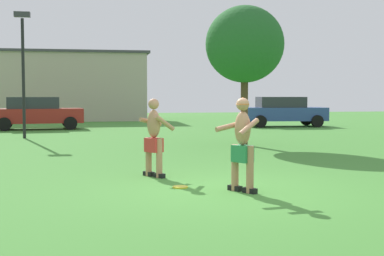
{
  "coord_description": "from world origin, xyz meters",
  "views": [
    {
      "loc": [
        -2.29,
        -9.05,
        1.7
      ],
      "look_at": [
        -0.4,
        1.03,
        1.05
      ],
      "focal_mm": 49.56,
      "sensor_mm": 36.0,
      "label": 1
    }
  ],
  "objects_px": {
    "player_with_cap": "(242,141)",
    "player_in_red": "(154,136)",
    "lamp_post": "(23,59)",
    "tree_left_field": "(245,45)",
    "car_blue_far_end": "(283,111)",
    "car_red_mid_lot": "(36,113)",
    "frisbee": "(180,187)"
  },
  "relations": [
    {
      "from": "player_with_cap",
      "to": "lamp_post",
      "type": "distance_m",
      "value": 13.77
    },
    {
      "from": "player_in_red",
      "to": "car_red_mid_lot",
      "type": "xyz_separation_m",
      "value": [
        -3.95,
        16.01,
        -0.02
      ]
    },
    {
      "from": "player_with_cap",
      "to": "player_in_red",
      "type": "bearing_deg",
      "value": 123.4
    },
    {
      "from": "player_in_red",
      "to": "car_blue_far_end",
      "type": "relative_size",
      "value": 0.36
    },
    {
      "from": "player_in_red",
      "to": "car_blue_far_end",
      "type": "xyz_separation_m",
      "value": [
        8.74,
        15.99,
        -0.02
      ]
    },
    {
      "from": "player_in_red",
      "to": "car_red_mid_lot",
      "type": "relative_size",
      "value": 0.36
    },
    {
      "from": "frisbee",
      "to": "player_in_red",
      "type": "bearing_deg",
      "value": 102.98
    },
    {
      "from": "frisbee",
      "to": "car_red_mid_lot",
      "type": "distance_m",
      "value": 17.93
    },
    {
      "from": "player_with_cap",
      "to": "tree_left_field",
      "type": "xyz_separation_m",
      "value": [
        2.44,
        8.24,
        2.45
      ]
    },
    {
      "from": "player_in_red",
      "to": "lamp_post",
      "type": "height_order",
      "value": "lamp_post"
    },
    {
      "from": "player_in_red",
      "to": "tree_left_field",
      "type": "relative_size",
      "value": 0.35
    },
    {
      "from": "player_in_red",
      "to": "car_blue_far_end",
      "type": "bearing_deg",
      "value": 61.33
    },
    {
      "from": "player_in_red",
      "to": "car_red_mid_lot",
      "type": "distance_m",
      "value": 16.5
    },
    {
      "from": "tree_left_field",
      "to": "player_in_red",
      "type": "bearing_deg",
      "value": -120.94
    },
    {
      "from": "frisbee",
      "to": "player_with_cap",
      "type": "bearing_deg",
      "value": -31.65
    },
    {
      "from": "player_with_cap",
      "to": "player_in_red",
      "type": "height_order",
      "value": "player_with_cap"
    },
    {
      "from": "car_red_mid_lot",
      "to": "lamp_post",
      "type": "relative_size",
      "value": 0.92
    },
    {
      "from": "player_in_red",
      "to": "frisbee",
      "type": "xyz_separation_m",
      "value": [
        0.32,
        -1.38,
        -0.83
      ]
    },
    {
      "from": "player_in_red",
      "to": "lamp_post",
      "type": "bearing_deg",
      "value": 110.08
    },
    {
      "from": "player_with_cap",
      "to": "frisbee",
      "type": "relative_size",
      "value": 5.82
    },
    {
      "from": "player_with_cap",
      "to": "car_red_mid_lot",
      "type": "height_order",
      "value": "player_with_cap"
    },
    {
      "from": "car_red_mid_lot",
      "to": "tree_left_field",
      "type": "bearing_deg",
      "value": -51.72
    },
    {
      "from": "player_in_red",
      "to": "car_blue_far_end",
      "type": "distance_m",
      "value": 18.22
    },
    {
      "from": "car_blue_far_end",
      "to": "lamp_post",
      "type": "height_order",
      "value": "lamp_post"
    },
    {
      "from": "car_red_mid_lot",
      "to": "frisbee",
      "type": "bearing_deg",
      "value": -76.2
    },
    {
      "from": "player_with_cap",
      "to": "lamp_post",
      "type": "relative_size",
      "value": 0.34
    },
    {
      "from": "player_with_cap",
      "to": "frisbee",
      "type": "bearing_deg",
      "value": 148.35
    },
    {
      "from": "car_blue_far_end",
      "to": "player_with_cap",
      "type": "bearing_deg",
      "value": -112.45
    },
    {
      "from": "frisbee",
      "to": "tree_left_field",
      "type": "height_order",
      "value": "tree_left_field"
    },
    {
      "from": "car_blue_far_end",
      "to": "lamp_post",
      "type": "relative_size",
      "value": 0.91
    },
    {
      "from": "player_with_cap",
      "to": "car_blue_far_end",
      "type": "height_order",
      "value": "player_with_cap"
    },
    {
      "from": "lamp_post",
      "to": "tree_left_field",
      "type": "bearing_deg",
      "value": -29.6
    }
  ]
}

